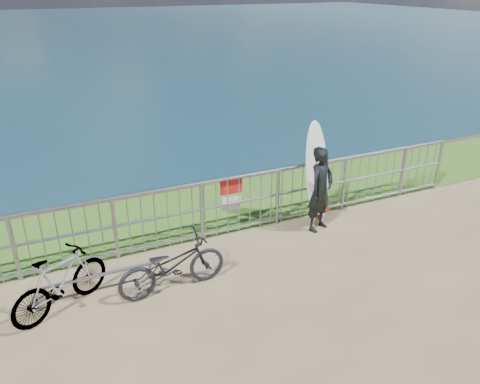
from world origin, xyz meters
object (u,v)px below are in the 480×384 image
surfboard (317,177)px  bicycle_near (172,265)px  bicycle_far (60,282)px  surfer (321,189)px

surfboard → bicycle_near: surfboard is taller
bicycle_far → surfer: bearing=-113.1°
surfboard → bicycle_near: size_ratio=1.19×
surfboard → bicycle_far: size_ratio=1.29×
bicycle_near → bicycle_far: bicycle_far is taller
surfboard → bicycle_near: 3.35m
surfboard → bicycle_far: surfboard is taller
surfer → bicycle_near: (-3.02, -0.72, -0.37)m
bicycle_far → bicycle_near: bearing=-126.8°
surfer → bicycle_far: bearing=162.8°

